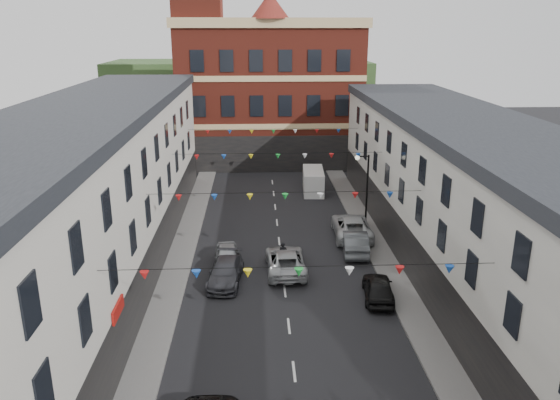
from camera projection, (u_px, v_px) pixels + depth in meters
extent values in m
plane|color=black|center=(289.00, 326.00, 28.91)|extent=(160.00, 160.00, 0.00)
cube|color=#605E5B|center=(164.00, 309.00, 30.50)|extent=(1.80, 64.00, 0.15)
cube|color=#605E5B|center=(407.00, 304.00, 31.08)|extent=(1.80, 64.00, 0.15)
cube|color=beige|center=(58.00, 235.00, 27.84)|extent=(8.00, 56.00, 10.00)
cube|color=black|center=(44.00, 131.00, 26.21)|extent=(8.40, 56.00, 0.70)
cube|color=black|center=(143.00, 293.00, 29.05)|extent=(0.12, 56.00, 3.20)
cube|color=silver|center=(509.00, 236.00, 29.00)|extent=(8.00, 56.00, 9.00)
cube|color=black|center=(522.00, 147.00, 27.52)|extent=(8.40, 56.00, 0.70)
cube|color=black|center=(430.00, 287.00, 29.71)|extent=(0.12, 56.00, 3.20)
cube|color=maroon|center=(269.00, 96.00, 62.79)|extent=(20.00, 12.00, 15.00)
cube|color=tan|center=(269.00, 23.00, 60.36)|extent=(20.60, 12.60, 1.00)
cone|color=maroon|center=(270.00, 5.00, 55.08)|extent=(4.00, 4.00, 2.60)
cube|color=maroon|center=(200.00, 57.00, 58.25)|extent=(5.00, 5.00, 24.00)
cube|color=#2E4922|center=(240.00, 94.00, 86.22)|extent=(40.00, 14.00, 10.00)
cylinder|color=black|center=(367.00, 193.00, 41.61)|extent=(0.14, 0.14, 6.00)
cylinder|color=black|center=(363.00, 156.00, 40.71)|extent=(0.90, 0.10, 0.10)
sphere|color=beige|center=(357.00, 158.00, 40.72)|extent=(0.36, 0.36, 0.36)
imported|color=#37383E|center=(226.00, 272.00, 33.66)|extent=(2.37, 4.91, 1.38)
imported|color=#94989C|center=(227.00, 257.00, 35.86)|extent=(1.94, 4.19, 1.39)
imported|color=black|center=(378.00, 288.00, 31.57)|extent=(2.12, 4.28, 1.40)
imported|color=#52575B|center=(355.00, 242.00, 38.17)|extent=(2.10, 4.90, 1.57)
imported|color=silver|center=(352.00, 226.00, 41.00)|extent=(2.92, 5.93, 1.62)
imported|color=#A7AAAE|center=(286.00, 261.00, 35.18)|extent=(2.58, 5.38, 1.48)
cube|color=silver|center=(313.00, 181.00, 52.03)|extent=(2.16, 4.98, 2.15)
imported|color=black|center=(283.00, 254.00, 35.96)|extent=(0.62, 0.42, 1.64)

